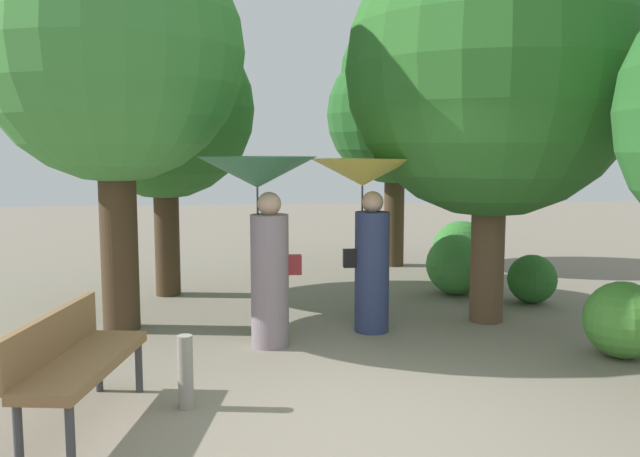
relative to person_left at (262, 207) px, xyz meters
The scene contains 13 objects.
ground_plane 2.60m from the person_left, 72.66° to the right, with size 40.00×40.00×0.00m, color gray.
person_left is the anchor object (origin of this frame).
person_right 1.23m from the person_left, 21.10° to the left, with size 1.14×1.14×1.91m.
park_bench 2.49m from the person_left, 127.82° to the right, with size 0.73×1.56×0.83m.
tree_near_left 3.18m from the person_left, 115.48° to the left, with size 2.44×2.44×4.21m.
tree_near_right 3.24m from the person_left, 15.61° to the left, with size 3.36×3.36×5.04m.
tree_mid_left 2.58m from the person_left, 151.93° to the left, with size 2.84×2.84×5.01m.
tree_mid_right 5.35m from the person_left, 62.51° to the left, with size 2.34×2.34×4.22m.
bush_path_left 4.05m from the person_left, 23.66° to the left, with size 0.64×0.64×0.64m, color #2D6B28.
bush_path_right 3.70m from the person_left, 12.55° to the right, with size 0.75×0.75×0.75m, color #4C9338.
bush_behind_bench 4.66m from the person_left, 45.90° to the left, with size 0.91×0.91×0.91m, color #387F33.
bush_far_side 3.66m from the person_left, 38.69° to the left, with size 0.84×0.84×0.84m, color #428C3D.
path_marker_post 2.08m from the person_left, 111.62° to the right, with size 0.12×0.12×0.58m, color gray.
Camera 1 is at (-0.81, -4.68, 2.01)m, focal length 37.76 mm.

